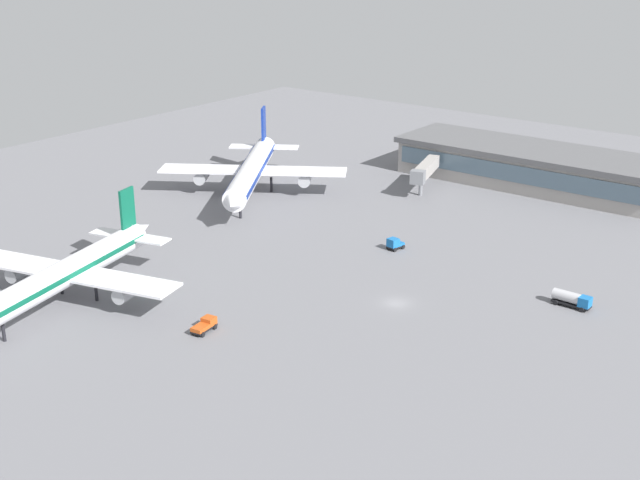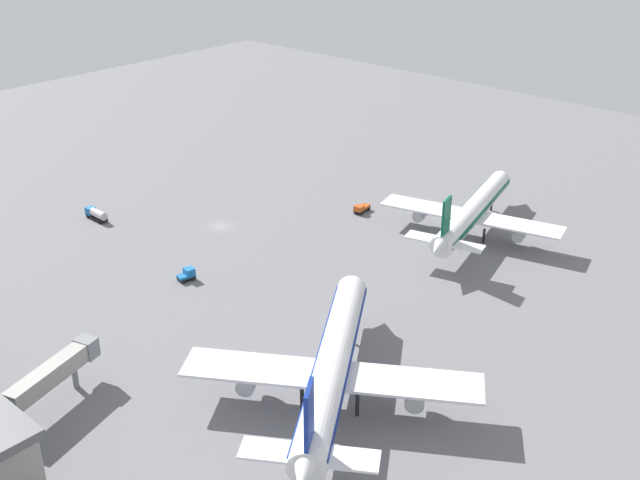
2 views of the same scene
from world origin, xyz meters
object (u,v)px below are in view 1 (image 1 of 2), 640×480
airplane_taxiing (252,170)px  baggage_tug (395,244)px  pushback_tractor (205,325)px  airplane_at_gate (66,273)px  fuel_truck (572,299)px

airplane_taxiing → baggage_tug: airplane_taxiing is taller
baggage_tug → pushback_tractor: size_ratio=0.76×
airplane_at_gate → pushback_tractor: airplane_at_gate is taller
airplane_at_gate → baggage_tug: (-29.10, -53.63, -4.21)m
airplane_taxiing → baggage_tug: size_ratio=13.65×
airplane_taxiing → pushback_tractor: (-41.10, 56.91, -5.03)m
airplane_taxiing → fuel_truck: size_ratio=7.55×
airplane_taxiing → fuel_truck: (-82.23, 14.21, -4.62)m
airplane_at_gate → baggage_tug: bearing=137.3°
baggage_tug → airplane_at_gate: bearing=-17.5°
airplane_taxiing → pushback_tractor: airplane_taxiing is taller
airplane_at_gate → baggage_tug: airplane_at_gate is taller
fuel_truck → airplane_at_gate: bearing=-142.3°
baggage_tug → fuel_truck: 37.36m
airplane_taxiing → fuel_truck: bearing=47.3°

